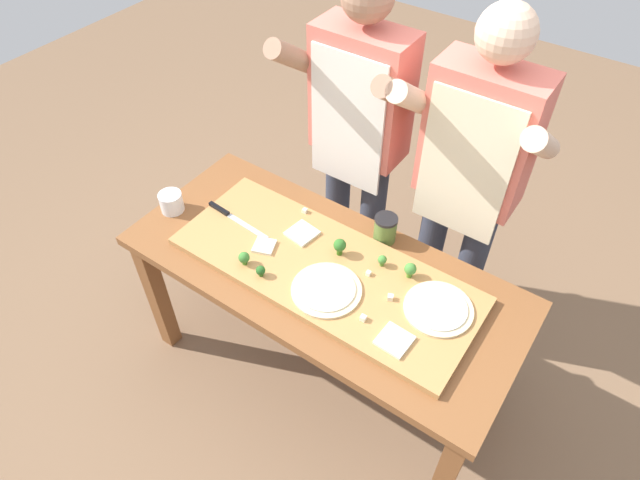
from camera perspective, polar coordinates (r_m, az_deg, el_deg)
name	(u,v)px	position (r m, az deg, el deg)	size (l,w,h in m)	color
ground_plane	(322,370)	(2.74, 0.19, -13.39)	(8.00, 8.00, 0.00)	brown
prep_table	(322,287)	(2.21, 0.23, -4.87)	(1.58, 0.70, 0.76)	brown
cutting_board	(324,270)	(2.10, 0.46, -3.10)	(1.20, 0.47, 0.03)	#B27F47
chefs_knife	(230,215)	(2.32, -9.37, 2.58)	(0.33, 0.05, 0.02)	#B7BABF
pizza_whole_cheese_artichoke	(326,289)	(2.01, 0.68, -5.18)	(0.26, 0.26, 0.02)	beige
pizza_whole_white_garlic	(438,308)	(2.01, 12.24, -6.97)	(0.25, 0.25, 0.02)	beige
pizza_slice_center	(302,233)	(2.21, -1.88, 0.72)	(0.11, 0.11, 0.01)	silver
pizza_slice_far_left	(264,246)	(2.17, -5.83, -0.62)	(0.08, 0.08, 0.01)	silver
pizza_slice_far_right	(394,340)	(1.90, 7.76, -10.31)	(0.11, 0.11, 0.01)	silver
broccoli_floret_front_mid	(340,246)	(2.11, 2.07, -0.60)	(0.05, 0.05, 0.07)	#366618
broccoli_floret_center_right	(244,258)	(2.10, -7.92, -1.85)	(0.04, 0.04, 0.06)	#3F7220
broccoli_floret_center_left	(410,269)	(2.06, 9.39, -3.04)	(0.05, 0.05, 0.07)	#487A23
broccoli_floret_front_left	(261,271)	(2.06, -6.21, -3.19)	(0.04, 0.04, 0.05)	#2C5915
broccoli_floret_back_left	(382,260)	(2.09, 6.50, -2.08)	(0.04, 0.04, 0.05)	#487A23
cheese_crumble_a	(390,298)	(2.00, 7.29, -6.02)	(0.02, 0.02, 0.02)	silver
cheese_crumble_b	(363,318)	(1.94, 4.52, -8.11)	(0.02, 0.02, 0.02)	silver
cheese_crumble_c	(305,211)	(2.30, -1.59, 3.08)	(0.02, 0.02, 0.02)	white
cheese_crumble_d	(368,273)	(2.07, 5.07, -3.47)	(0.02, 0.02, 0.02)	white
flour_cup	(172,203)	(2.42, -15.21, 3.74)	(0.10, 0.10, 0.09)	white
sauce_jar	(385,229)	(2.21, 6.81, 1.17)	(0.09, 0.09, 0.12)	#517033
cook_left	(358,131)	(2.40, 4.01, 11.24)	(0.54, 0.39, 1.67)	#333847
cook_right	(470,175)	(2.23, 15.33, 6.56)	(0.54, 0.39, 1.67)	#333847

